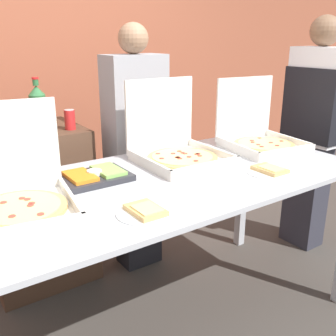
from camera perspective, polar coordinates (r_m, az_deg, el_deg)
name	(u,v)px	position (r m, az deg, el deg)	size (l,w,h in m)	color
ground_plane	(168,323)	(2.48, 0.00, -21.58)	(16.00, 16.00, 0.00)	#423D38
brick_wall_behind	(49,62)	(3.44, -16.94, 14.49)	(10.00, 0.06, 2.80)	#9E5138
buffet_table	(168,196)	(2.05, 0.00, -4.03)	(2.12, 0.99, 0.91)	#B7BABF
pizza_box_near_left	(176,147)	(2.27, 1.23, 3.06)	(0.47, 0.49, 0.45)	silver
pizza_box_far_left	(16,193)	(1.73, -21.21, -3.47)	(0.50, 0.51, 0.43)	silver
pizza_box_near_right	(259,136)	(2.61, 13.04, 4.61)	(0.49, 0.51, 0.43)	silver
paper_plate_front_right	(146,211)	(1.61, -3.26, -6.26)	(0.24, 0.24, 0.03)	white
paper_plate_front_center	(270,170)	(2.16, 14.57, -0.32)	(0.25, 0.25, 0.03)	white
veggie_tray	(95,176)	(2.00, -10.60, -1.18)	(0.34, 0.25, 0.05)	#28282D
sideboard_podium	(36,206)	(2.79, -18.67, -5.19)	(0.65, 0.58, 1.05)	#4C3323
soda_bottle	(38,108)	(2.55, -18.33, 8.33)	(0.10, 0.10, 0.32)	#2D6638
soda_can_silver	(16,115)	(2.79, -21.23, 7.20)	(0.07, 0.07, 0.12)	silver
soda_can_colored	(70,120)	(2.53, -14.06, 6.83)	(0.07, 0.07, 0.12)	red
person_guest_plaid	(136,148)	(2.69, -4.65, 2.94)	(0.40, 0.22, 1.69)	black
person_server_vest	(314,124)	(3.13, 20.45, 6.05)	(0.24, 0.42, 1.74)	#2D2D38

